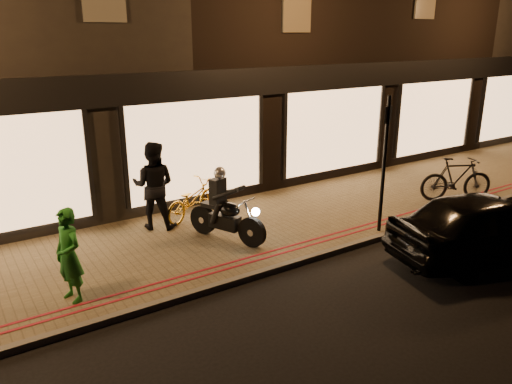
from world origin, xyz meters
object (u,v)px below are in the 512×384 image
sign_post (385,158)px  person_green (69,255)px  bicycle_gold (192,200)px  motorcycle (225,212)px  parked_car (488,226)px

sign_post → person_green: (-6.49, 0.64, -0.88)m
bicycle_gold → person_green: person_green is taller
motorcycle → person_green: 3.47m
sign_post → parked_car: sign_post is taller
sign_post → bicycle_gold: sign_post is taller
parked_car → person_green: bearing=83.3°
motorcycle → bicycle_gold: 1.56m
parked_car → bicycle_gold: bearing=51.8°
motorcycle → person_green: bearing=170.9°
motorcycle → parked_car: bearing=-63.3°
motorcycle → sign_post: size_ratio=0.61×
person_green → bicycle_gold: bearing=106.5°
person_green → motorcycle: bearing=84.9°
bicycle_gold → person_green: size_ratio=1.09×
bicycle_gold → sign_post: bearing=-158.1°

